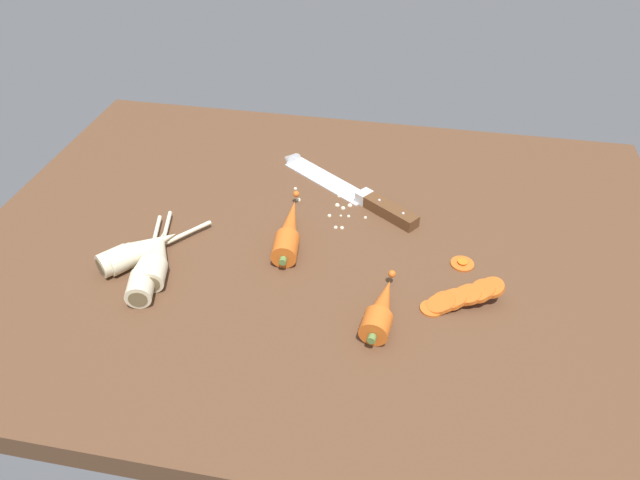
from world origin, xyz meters
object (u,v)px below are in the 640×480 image
whole_carrot (289,231)px  parsnip_back (138,250)px  whole_carrot_second (381,309)px  carrot_slice_stray_near (462,263)px  parsnip_mid_right (143,249)px  chefs_knife (342,186)px  parsnip_front (157,257)px  parsnip_mid_left (146,268)px  carrot_slice_stack (461,297)px

whole_carrot → parsnip_back: size_ratio=1.17×
whole_carrot_second → carrot_slice_stray_near: 18.97cm
whole_carrot → parsnip_mid_right: size_ratio=1.23×
whole_carrot → parsnip_mid_right: bearing=-157.6°
chefs_knife → parsnip_front: 37.85cm
parsnip_mid_left → parsnip_back: same height
parsnip_back → whole_carrot: bearing=22.7°
whole_carrot_second → parsnip_back: size_ratio=0.88×
parsnip_mid_left → parsnip_mid_right: (-2.29, 4.23, 0.00)cm
parsnip_front → carrot_slice_stack: 48.06cm
chefs_knife → whole_carrot: whole_carrot is taller
parsnip_back → carrot_slice_stray_near: bearing=9.4°
parsnip_mid_left → parsnip_front: bearing=75.0°
carrot_slice_stray_near → parsnip_front: bearing=-168.7°
parsnip_back → carrot_slice_stray_near: parsnip_back is taller
parsnip_front → parsnip_back: (-3.71, 1.01, -0.00)cm
carrot_slice_stack → parsnip_front: bearing=-179.6°
carrot_slice_stack → whole_carrot_second: bearing=-154.8°
chefs_knife → parsnip_mid_right: size_ratio=1.85×
parsnip_front → carrot_slice_stack: bearing=0.4°
parsnip_back → carrot_slice_stray_near: (52.07, 8.63, -1.62)cm
whole_carrot → carrot_slice_stack: 30.62cm
parsnip_mid_left → parsnip_back: size_ratio=1.27×
whole_carrot → parsnip_back: whole_carrot is taller
parsnip_mid_left → carrot_slice_stack: size_ratio=1.77×
parsnip_mid_left → parsnip_mid_right: same height
chefs_knife → whole_carrot_second: size_ratio=2.01×
chefs_knife → parsnip_back: bearing=-137.5°
whole_carrot_second → carrot_slice_stray_near: whole_carrot_second is taller
parsnip_mid_right → carrot_slice_stray_near: bearing=9.1°
whole_carrot_second → parsnip_front: size_ratio=0.76×
chefs_knife → carrot_slice_stray_near: size_ratio=7.92×
chefs_knife → parsnip_back: parsnip_back is taller
carrot_slice_stray_near → chefs_knife: bearing=141.3°
whole_carrot_second → parsnip_back: (-40.26, 6.12, -0.12)cm
parsnip_mid_left → parsnip_back: 4.84cm
parsnip_front → parsnip_back: size_ratio=1.16×
carrot_slice_stray_near → whole_carrot_second: bearing=-128.7°
whole_carrot_second → parsnip_mid_left: whole_carrot_second is taller
chefs_knife → carrot_slice_stack: carrot_slice_stack is taller
whole_carrot_second → whole_carrot: bearing=137.8°
chefs_knife → whole_carrot_second: (10.96, -32.96, 1.45)cm
parsnip_mid_left → carrot_slice_stack: (48.82, 3.14, -0.51)cm
whole_carrot_second → chefs_knife: bearing=108.4°
whole_carrot → parsnip_front: size_ratio=1.01×
parsnip_front → parsnip_mid_right: same height
chefs_knife → parsnip_mid_left: bearing=-130.7°
parsnip_front → whole_carrot: bearing=28.9°
chefs_knife → whole_carrot_second: 34.76cm
chefs_knife → parsnip_front: bearing=-132.6°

